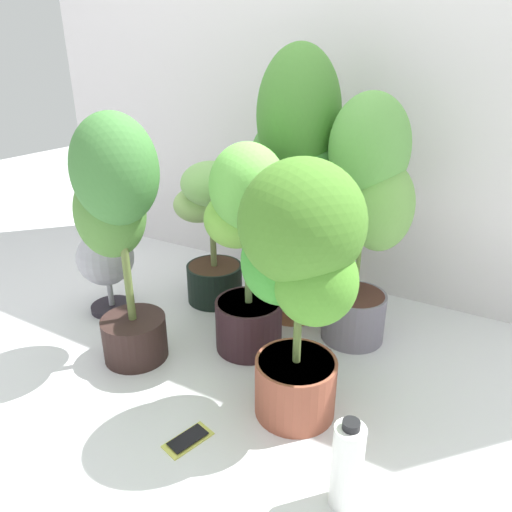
% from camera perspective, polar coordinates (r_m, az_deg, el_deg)
% --- Properties ---
extents(ground_plane, '(8.00, 8.00, 0.00)m').
position_cam_1_polar(ground_plane, '(1.75, -4.09, -13.20)').
color(ground_plane, silver).
rests_on(ground_plane, ground).
extents(mylar_back_wall, '(3.20, 0.01, 2.00)m').
position_cam_1_polar(mylar_back_wall, '(2.17, 8.77, 21.99)').
color(mylar_back_wall, silver).
rests_on(mylar_back_wall, ground).
extents(potted_plant_front_right, '(0.48, 0.48, 0.80)m').
position_cam_1_polar(potted_plant_front_right, '(1.31, 5.23, -1.36)').
color(potted_plant_front_right, '#964D37').
rests_on(potted_plant_front_right, ground).
extents(potted_plant_back_center, '(0.46, 0.44, 1.08)m').
position_cam_1_polar(potted_plant_back_center, '(1.85, 4.81, 11.54)').
color(potted_plant_back_center, '#975737').
rests_on(potted_plant_back_center, ground).
extents(potted_plant_front_left, '(0.38, 0.32, 0.89)m').
position_cam_1_polar(potted_plant_front_left, '(1.64, -16.43, 4.72)').
color(potted_plant_front_left, '#311F1C').
rests_on(potted_plant_front_left, ground).
extents(potted_plant_back_right, '(0.41, 0.39, 0.93)m').
position_cam_1_polar(potted_plant_back_right, '(1.71, 13.05, 6.46)').
color(potted_plant_back_right, slate).
rests_on(potted_plant_back_right, ground).
extents(potted_plant_center, '(0.42, 0.39, 0.78)m').
position_cam_1_polar(potted_plant_center, '(1.66, -1.28, 2.48)').
color(potted_plant_center, '#321C22').
rests_on(potted_plant_center, ground).
extents(potted_plant_back_left, '(0.36, 0.31, 0.63)m').
position_cam_1_polar(potted_plant_back_left, '(2.06, -5.65, 3.58)').
color(potted_plant_back_left, black).
rests_on(potted_plant_back_left, ground).
extents(cell_phone, '(0.11, 0.16, 0.01)m').
position_cam_1_polar(cell_phone, '(1.49, -8.22, -21.06)').
color(cell_phone, '#CACC50').
rests_on(cell_phone, ground).
extents(floor_fan, '(0.33, 0.33, 0.37)m').
position_cam_1_polar(floor_fan, '(2.09, -17.67, -0.51)').
color(floor_fan, '#241E28').
rests_on(floor_fan, ground).
extents(nutrient_bottle, '(0.08, 0.08, 0.26)m').
position_cam_1_polar(nutrient_bottle, '(1.27, 10.93, -23.60)').
color(nutrient_bottle, white).
rests_on(nutrient_bottle, ground).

